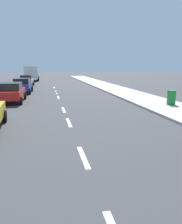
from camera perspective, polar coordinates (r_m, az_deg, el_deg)
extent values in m
plane|color=#38383A|center=(18.06, -7.90, 2.53)|extent=(160.00, 160.00, 0.00)
cube|color=#B2ADA3|center=(21.63, 11.08, 4.15)|extent=(3.60, 80.00, 0.14)
cube|color=white|center=(7.31, -2.01, -11.43)|extent=(0.16, 1.80, 0.01)
cube|color=white|center=(11.54, -5.71, -2.69)|extent=(0.16, 1.80, 0.01)
cube|color=white|center=(14.84, -7.06, 0.55)|extent=(0.16, 1.80, 0.01)
cube|color=white|center=(20.88, -8.41, 3.78)|extent=(0.16, 1.80, 0.01)
cube|color=white|center=(24.42, -8.89, 4.93)|extent=(0.16, 1.80, 0.01)
cube|color=white|center=(25.32, -8.99, 5.17)|extent=(0.16, 1.80, 0.01)
cube|color=white|center=(30.27, -9.44, 6.23)|extent=(0.16, 1.80, 0.01)
cylinder|color=black|center=(12.38, -21.31, -0.95)|extent=(0.22, 0.65, 0.64)
cube|color=red|center=(18.95, -19.73, 4.50)|extent=(1.82, 4.19, 0.64)
cube|color=black|center=(18.69, -19.96, 6.24)|extent=(1.57, 2.19, 0.56)
cylinder|color=black|center=(20.53, -21.46, 3.84)|extent=(0.19, 0.64, 0.64)
cylinder|color=black|center=(20.27, -16.60, 4.08)|extent=(0.19, 0.64, 0.64)
cylinder|color=black|center=(17.49, -17.54, 2.85)|extent=(0.19, 0.64, 0.64)
cube|color=#1E389E|center=(24.97, -17.17, 6.28)|extent=(1.82, 4.11, 0.64)
cube|color=black|center=(24.73, -17.31, 7.62)|extent=(1.56, 2.16, 0.56)
cylinder|color=black|center=(26.49, -18.59, 5.68)|extent=(0.20, 0.64, 0.64)
cylinder|color=black|center=(26.28, -14.89, 5.85)|extent=(0.20, 0.64, 0.64)
cylinder|color=black|center=(23.77, -19.56, 4.97)|extent=(0.20, 0.64, 0.64)
cylinder|color=black|center=(23.55, -15.45, 5.17)|extent=(0.20, 0.64, 0.64)
cube|color=#B7BABF|center=(33.05, -16.18, 7.58)|extent=(1.76, 3.97, 0.64)
cube|color=black|center=(32.82, -16.28, 8.60)|extent=(1.51, 2.08, 0.56)
cylinder|color=black|center=(34.49, -17.28, 7.06)|extent=(0.20, 0.65, 0.64)
cylinder|color=black|center=(34.32, -14.53, 7.19)|extent=(0.20, 0.65, 0.64)
cylinder|color=black|center=(31.86, -17.88, 6.67)|extent=(0.20, 0.65, 0.64)
cylinder|color=black|center=(31.67, -14.91, 6.81)|extent=(0.20, 0.65, 0.64)
cube|color=beige|center=(46.83, -14.89, 9.40)|extent=(2.43, 2.37, 1.40)
cube|color=silver|center=(43.83, -15.09, 9.84)|extent=(2.45, 4.19, 2.30)
cylinder|color=black|center=(46.80, -16.33, 8.40)|extent=(0.29, 0.90, 0.90)
cylinder|color=black|center=(46.70, -13.37, 8.55)|extent=(0.29, 0.90, 0.90)
cylinder|color=black|center=(42.92, -16.68, 8.11)|extent=(0.29, 0.90, 0.90)
cylinder|color=black|center=(42.80, -13.44, 8.27)|extent=(0.29, 0.90, 0.90)
cylinder|color=#19722D|center=(16.83, 19.94, 3.51)|extent=(0.60, 0.60, 1.03)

